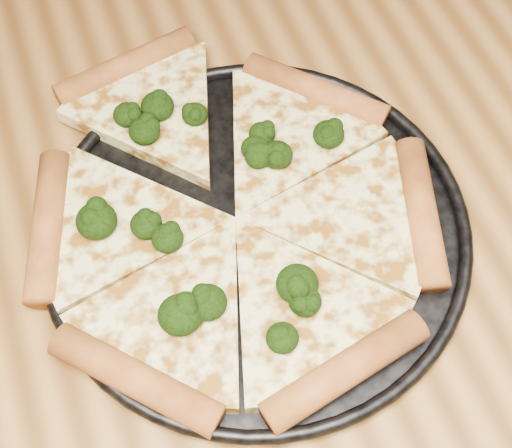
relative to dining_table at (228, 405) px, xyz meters
name	(u,v)px	position (x,y,z in m)	size (l,w,h in m)	color
dining_table	(228,405)	(0.00, 0.00, 0.00)	(1.20, 0.90, 0.75)	olive
pizza_pan	(256,229)	(0.06, 0.10, 0.10)	(0.34, 0.34, 0.02)	black
pizza	(231,213)	(0.05, 0.11, 0.11)	(0.34, 0.38, 0.03)	#E3D78B
broccoli_florets	(209,214)	(0.03, 0.11, 0.12)	(0.23, 0.26, 0.02)	black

